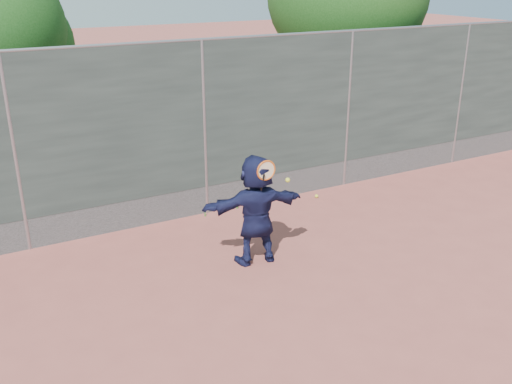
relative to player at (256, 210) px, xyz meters
name	(u,v)px	position (x,y,z in m)	size (l,w,h in m)	color
ground	(318,307)	(0.09, -1.50, -0.82)	(80.00, 80.00, 0.00)	#9E4C42
player	(256,210)	(0.00, 0.00, 0.00)	(1.52, 0.48, 1.64)	#16193E
ball_ground	(317,196)	(2.20, 1.65, -0.79)	(0.07, 0.07, 0.07)	yellow
fence	(204,126)	(0.09, 2.00, 0.76)	(20.00, 0.06, 3.03)	#38423D
swing_action	(268,173)	(0.08, -0.20, 0.61)	(0.53, 0.13, 0.51)	#CD5113
weed_clump	(225,205)	(0.39, 1.89, -0.69)	(0.68, 0.07, 0.30)	#387226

